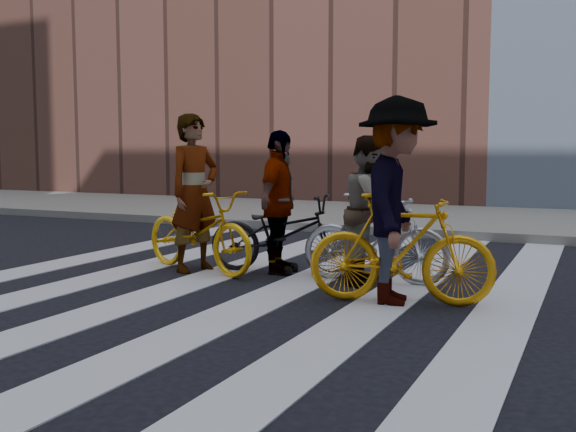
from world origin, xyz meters
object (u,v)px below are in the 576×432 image
Objects in this scene: rider_rear at (279,202)px; rider_right at (396,201)px; rider_left at (195,193)px; bike_dark_rear at (282,234)px; bike_yellow_right at (401,249)px; rider_mid at (371,210)px; bike_silver_mid at (375,238)px; bike_yellow_left at (199,231)px.

rider_right is at bearing -127.25° from rider_rear.
bike_dark_rear is at bearing -55.17° from rider_left.
rider_mid is (-0.58, 0.87, 0.28)m from bike_yellow_right.
rider_mid is 1.03m from rider_right.
rider_mid is at bearing -65.60° from rider_left.
bike_silver_mid is at bearing -92.77° from rider_mid.
rider_right is 1.95m from rider_rear.
bike_silver_mid is 1.11m from rider_right.
bike_yellow_right is 2.01m from rider_rear.
bike_yellow_right is 0.46m from rider_right.
rider_left reaches higher than bike_yellow_right.
rider_rear is at bearing -54.39° from rider_left.
bike_yellow_right reaches higher than bike_dark_rear.
rider_rear reaches higher than bike_silver_mid.
bike_yellow_left is 2.12m from rider_mid.
bike_yellow_right is at bearing -127.25° from bike_dark_rear.
bike_silver_mid is 0.97× the size of rider_rear.
bike_dark_rear is at bearing 82.91° from rider_mid.
rider_right is at bearing -85.37° from bike_yellow_left.
rider_mid is (2.14, 0.21, -0.14)m from rider_left.
bike_yellow_right is at bearing -85.12° from bike_yellow_left.
rider_rear is (0.93, 0.30, 0.35)m from bike_yellow_left.
bike_yellow_right is 2.83m from rider_left.
rider_left reaches higher than rider_rear.
bike_yellow_left is at bearing 99.02° from bike_dark_rear.
rider_left is at bearing 98.24° from bike_dark_rear.
bike_yellow_left is at bearing 93.00° from rider_mid.
bike_yellow_right is at bearing -84.87° from rider_left.
rider_rear reaches higher than rider_mid.
rider_mid is (1.11, -0.08, 0.34)m from bike_dark_rear.
bike_yellow_right reaches higher than bike_yellow_left.
rider_rear is at bearing 82.17° from bike_dark_rear.
bike_dark_rear is 1.17m from rider_mid.
bike_yellow_left is 1.11× the size of rider_rear.
rider_right reaches higher than rider_rear.
bike_dark_rear is at bearing -97.83° from rider_rear.
rider_mid reaches higher than bike_yellow_right.
bike_yellow_right is 1.08m from rider_mid.
rider_rear reaches higher than bike_yellow_left.
rider_right reaches higher than bike_yellow_left.
bike_silver_mid is 0.84× the size of rider_right.
bike_dark_rear is (0.98, 0.30, -0.02)m from bike_yellow_left.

